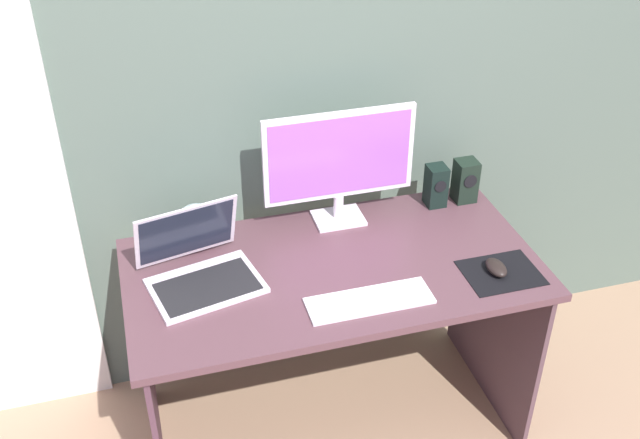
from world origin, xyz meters
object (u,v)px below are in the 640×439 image
laptop (200,268)px  mouse (496,268)px  speaker_near_monitor (436,186)px  speaker_right (465,181)px  fishbowl (197,226)px  monitor (339,161)px  keyboard_external (369,301)px

laptop → mouse: (0.94, -0.23, -0.03)m
speaker_near_monitor → mouse: (0.03, -0.45, -0.06)m
speaker_right → mouse: size_ratio=1.66×
fishbowl → monitor: bearing=1.3°
laptop → mouse: size_ratio=4.04×
speaker_right → fishbowl: speaker_right is taller
keyboard_external → mouse: mouse is taller
speaker_right → speaker_near_monitor: size_ratio=1.03×
keyboard_external → mouse: size_ratio=4.02×
monitor → mouse: (0.41, -0.45, -0.22)m
speaker_near_monitor → speaker_right: bearing=-0.0°
monitor → mouse: bearing=-47.7°
speaker_near_monitor → mouse: bearing=-86.5°
fishbowl → keyboard_external: bearing=-44.5°
monitor → laptop: size_ratio=1.34×
laptop → fishbowl: size_ratio=2.57×
speaker_right → speaker_near_monitor: 0.12m
speaker_right → keyboard_external: speaker_right is taller
speaker_near_monitor → fishbowl: 0.89m
laptop → keyboard_external: size_ratio=1.01×
monitor → fishbowl: 0.54m
monitor → speaker_right: monitor is taller
speaker_right → laptop: 1.06m
monitor → laptop: bearing=-157.8°
keyboard_external → mouse: 0.45m
laptop → fishbowl: bearing=83.7°
speaker_near_monitor → keyboard_external: speaker_near_monitor is taller
monitor → fishbowl: bearing=-178.7°
laptop → speaker_right: bearing=12.0°
speaker_right → keyboard_external: (-0.54, -0.48, -0.08)m
speaker_right → keyboard_external: 0.73m
speaker_right → speaker_near_monitor: (-0.12, 0.00, -0.00)m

